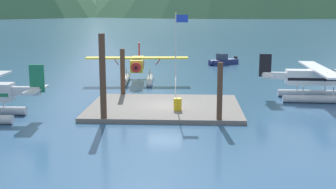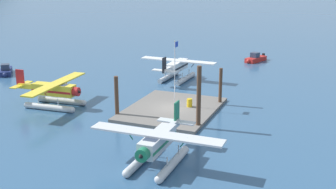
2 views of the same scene
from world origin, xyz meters
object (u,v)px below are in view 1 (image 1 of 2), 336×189
(seaplane_white_stbd_fwd, at_px, (315,81))
(flagpole, at_px, (177,49))
(seaplane_yellow_bow_left, at_px, (137,68))
(fuel_drum, at_px, (178,104))
(boat_navy_open_north, at_px, (223,61))

(seaplane_white_stbd_fwd, bearing_deg, flagpole, -160.23)
(flagpole, relative_size, seaplane_yellow_bow_left, 0.67)
(fuel_drum, distance_m, boat_navy_open_north, 29.81)
(fuel_drum, relative_size, boat_navy_open_north, 0.21)
(flagpole, distance_m, fuel_drum, 4.17)
(flagpole, xyz_separation_m, seaplane_white_stbd_fwd, (11.43, 4.11, -3.00))
(fuel_drum, distance_m, seaplane_white_stbd_fwd, 12.73)
(fuel_drum, bearing_deg, seaplane_yellow_bow_left, 108.42)
(seaplane_yellow_bow_left, bearing_deg, flagpole, -69.73)
(fuel_drum, xyz_separation_m, boat_navy_open_north, (5.28, 29.33, -0.25))
(flagpole, distance_m, boat_navy_open_north, 28.53)
(seaplane_white_stbd_fwd, xyz_separation_m, boat_navy_open_north, (-6.05, 23.61, -1.09))
(seaplane_yellow_bow_left, distance_m, boat_navy_open_north, 18.46)
(flagpole, bearing_deg, seaplane_white_stbd_fwd, 19.77)
(boat_navy_open_north, bearing_deg, fuel_drum, -100.20)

